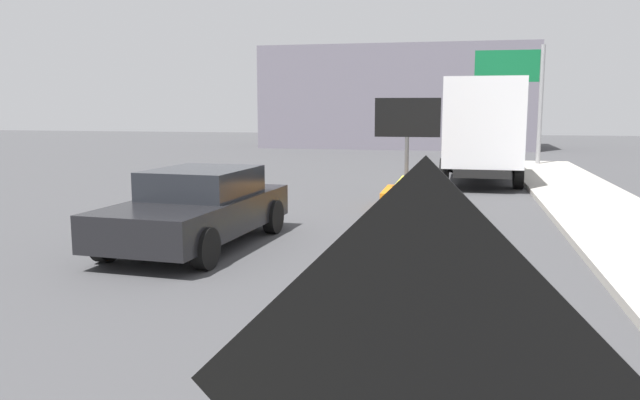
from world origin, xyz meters
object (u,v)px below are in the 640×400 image
(arrow_board_trailer, at_px, (406,188))
(traffic_cone_mid_lane, at_px, (415,304))
(pickup_car, at_px, (199,207))
(box_truck, at_px, (481,127))
(traffic_cone_curbside, at_px, (415,208))
(highway_guide_sign, at_px, (522,84))
(traffic_cone_far_lane, at_px, (419,243))

(arrow_board_trailer, bearing_deg, traffic_cone_mid_lane, -84.61)
(pickup_car, distance_m, traffic_cone_mid_lane, 5.50)
(box_truck, distance_m, traffic_cone_curbside, 8.75)
(box_truck, bearing_deg, highway_guide_sign, 72.75)
(pickup_car, bearing_deg, arrow_board_trailer, 57.86)
(arrow_board_trailer, height_order, traffic_cone_mid_lane, arrow_board_trailer)
(traffic_cone_mid_lane, xyz_separation_m, traffic_cone_curbside, (-0.47, 6.74, -0.00))
(pickup_car, height_order, traffic_cone_far_lane, pickup_car)
(highway_guide_sign, relative_size, traffic_cone_curbside, 7.74)
(highway_guide_sign, bearing_deg, traffic_cone_far_lane, -99.83)
(box_truck, xyz_separation_m, pickup_car, (-5.23, -11.57, -1.12))
(box_truck, bearing_deg, traffic_cone_far_lane, -96.18)
(arrow_board_trailer, bearing_deg, traffic_cone_far_lane, -83.04)
(traffic_cone_mid_lane, bearing_deg, arrow_board_trailer, 95.39)
(pickup_car, relative_size, traffic_cone_far_lane, 7.55)
(highway_guide_sign, distance_m, traffic_cone_mid_lane, 21.23)
(pickup_car, distance_m, traffic_cone_far_lane, 3.98)
(box_truck, relative_size, pickup_car, 1.64)
(traffic_cone_curbside, bearing_deg, box_truck, 79.35)
(traffic_cone_far_lane, bearing_deg, pickup_car, 175.85)
(arrow_board_trailer, height_order, box_truck, box_truck)
(traffic_cone_mid_lane, height_order, traffic_cone_curbside, traffic_cone_mid_lane)
(arrow_board_trailer, xyz_separation_m, pickup_car, (-3.27, -5.21, 0.21))
(box_truck, height_order, traffic_cone_curbside, box_truck)
(box_truck, distance_m, pickup_car, 12.75)
(pickup_car, bearing_deg, traffic_cone_far_lane, -4.15)
(pickup_car, bearing_deg, box_truck, 65.68)
(highway_guide_sign, height_order, traffic_cone_far_lane, highway_guide_sign)
(arrow_board_trailer, distance_m, box_truck, 6.79)
(arrow_board_trailer, bearing_deg, highway_guide_sign, 72.83)
(pickup_car, distance_m, traffic_cone_curbside, 4.79)
(highway_guide_sign, bearing_deg, pickup_car, -112.09)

